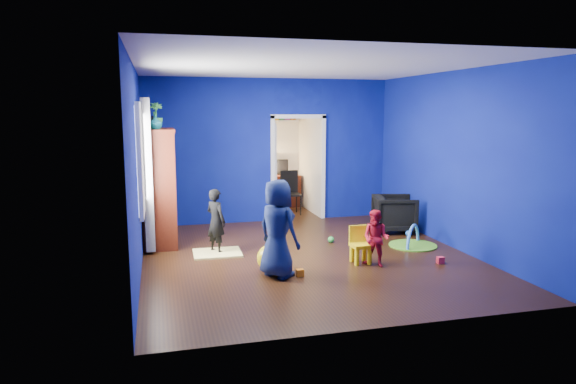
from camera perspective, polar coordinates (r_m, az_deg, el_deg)
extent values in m
cube|color=black|center=(8.08, 2.20, -7.18)|extent=(5.00, 5.50, 0.01)
cube|color=white|center=(7.79, 2.33, 13.78)|extent=(5.00, 5.50, 0.01)
cube|color=navy|center=(10.45, -2.07, 4.60)|extent=(5.00, 0.02, 2.90)
cube|color=navy|center=(5.24, 10.89, 0.08)|extent=(5.00, 0.02, 2.90)
cube|color=navy|center=(7.48, -16.44, 2.50)|extent=(0.02, 5.50, 2.90)
cube|color=navy|center=(8.84, 18.01, 3.37)|extent=(0.02, 5.50, 2.90)
imported|color=black|center=(9.84, 11.75, -2.36)|extent=(0.91, 0.90, 0.69)
imported|color=black|center=(8.26, -8.01, -3.20)|extent=(0.42, 0.45, 1.03)
imported|color=#0E1233|center=(6.97, -1.15, -4.08)|extent=(0.72, 0.78, 1.34)
imported|color=#B31C13|center=(7.59, 9.75, -5.10)|extent=(0.51, 0.51, 0.83)
imported|color=#0C5B63|center=(8.52, -14.49, 7.48)|extent=(0.26, 0.26, 0.21)
imported|color=green|center=(9.04, -14.52, 8.26)|extent=(0.26, 0.26, 0.44)
cube|color=#3C110A|center=(8.91, -14.22, 0.53)|extent=(0.58, 1.14, 1.96)
cube|color=silver|center=(8.90, -13.97, 0.79)|extent=(0.46, 0.70, 0.54)
cube|color=#F2E07A|center=(8.29, -7.86, -6.73)|extent=(0.76, 0.61, 0.03)
sphere|color=yellow|center=(7.32, -1.97, -7.34)|extent=(0.38, 0.38, 0.38)
cube|color=yellow|center=(7.75, 8.10, -6.03)|extent=(0.29, 0.29, 0.50)
cylinder|color=#469321|center=(8.94, 13.69, -5.78)|extent=(0.80, 0.80, 0.02)
torus|color=#3F8CD8|center=(8.93, 13.69, -5.72)|extent=(0.52, 0.56, 0.72)
cube|color=white|center=(7.82, -16.28, 3.51)|extent=(0.03, 0.95, 1.55)
cube|color=slate|center=(8.39, -15.29, 1.84)|extent=(0.14, 0.42, 2.40)
cube|color=white|center=(10.63, 1.11, 2.51)|extent=(1.16, 0.10, 2.10)
cube|color=#3D140A|center=(12.17, -0.80, 0.13)|extent=(0.88, 0.44, 0.75)
cube|color=black|center=(12.21, -0.94, 2.88)|extent=(0.40, 0.05, 0.32)
sphere|color=#FFD88C|center=(12.10, -2.16, 2.72)|extent=(0.14, 0.14, 0.14)
cube|color=black|center=(11.24, 0.35, -0.17)|extent=(0.40, 0.40, 0.92)
cube|color=white|center=(12.14, -0.94, 7.90)|extent=(0.88, 0.24, 0.04)
cube|color=#FA293D|center=(8.03, 16.57, -7.27)|extent=(0.10, 0.08, 0.10)
sphere|color=blue|center=(9.59, 13.24, -4.48)|extent=(0.11, 0.11, 0.11)
cube|color=orange|center=(7.13, 1.33, -8.97)|extent=(0.10, 0.08, 0.10)
sphere|color=green|center=(8.93, 4.80, -5.27)|extent=(0.11, 0.11, 0.11)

